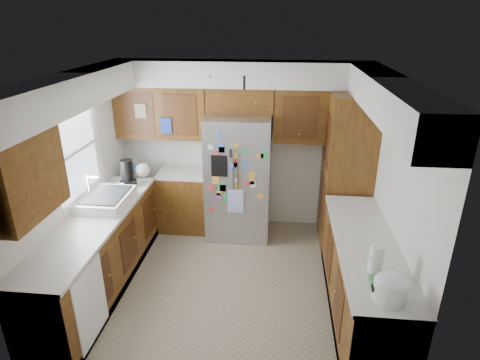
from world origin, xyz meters
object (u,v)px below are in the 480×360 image
pantry (346,171)px  paper_towel (376,258)px  fridge (239,177)px  rice_cooker (390,287)px

pantry → paper_towel: bearing=-90.9°
paper_towel → fridge: bearing=123.7°
fridge → rice_cooker: 2.99m
pantry → paper_towel: 2.14m
fridge → rice_cooker: size_ratio=6.43×
pantry → fridge: pantry is taller
pantry → rice_cooker: (-0.00, -2.53, -0.03)m
fridge → paper_towel: (1.47, -2.20, 0.16)m
fridge → paper_towel: bearing=-56.3°
pantry → paper_towel: (-0.03, -2.14, -0.01)m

